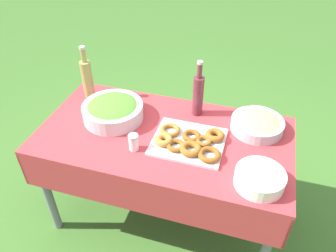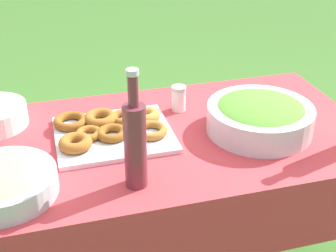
{
  "view_description": "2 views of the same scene",
  "coord_description": "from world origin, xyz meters",
  "px_view_note": "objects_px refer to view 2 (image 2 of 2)",
  "views": [
    {
      "loc": [
        0.42,
        -1.32,
        1.85
      ],
      "look_at": [
        0.02,
        0.01,
        0.75
      ],
      "focal_mm": 35.0,
      "sensor_mm": 36.0,
      "label": 1
    },
    {
      "loc": [
        0.33,
        1.28,
        1.47
      ],
      "look_at": [
        -0.03,
        0.0,
        0.73
      ],
      "focal_mm": 50.0,
      "sensor_mm": 36.0,
      "label": 2
    }
  ],
  "objects_px": {
    "salad_bowl": "(260,116)",
    "pasta_bowl": "(2,182)",
    "donut_platter": "(110,130)",
    "wine_bottle": "(135,142)"
  },
  "relations": [
    {
      "from": "wine_bottle",
      "to": "salad_bowl",
      "type": "bearing_deg",
      "value": -157.89
    },
    {
      "from": "donut_platter",
      "to": "pasta_bowl",
      "type": "bearing_deg",
      "value": 35.85
    },
    {
      "from": "pasta_bowl",
      "to": "donut_platter",
      "type": "bearing_deg",
      "value": -144.15
    },
    {
      "from": "salad_bowl",
      "to": "pasta_bowl",
      "type": "relative_size",
      "value": 1.21
    },
    {
      "from": "salad_bowl",
      "to": "wine_bottle",
      "type": "relative_size",
      "value": 1.02
    },
    {
      "from": "pasta_bowl",
      "to": "wine_bottle",
      "type": "bearing_deg",
      "value": 171.8
    },
    {
      "from": "wine_bottle",
      "to": "pasta_bowl",
      "type": "bearing_deg",
      "value": -8.2
    },
    {
      "from": "salad_bowl",
      "to": "pasta_bowl",
      "type": "bearing_deg",
      "value": 9.43
    },
    {
      "from": "salad_bowl",
      "to": "wine_bottle",
      "type": "xyz_separation_m",
      "value": [
        0.45,
        0.18,
        0.08
      ]
    },
    {
      "from": "pasta_bowl",
      "to": "donut_platter",
      "type": "relative_size",
      "value": 0.72
    }
  ]
}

